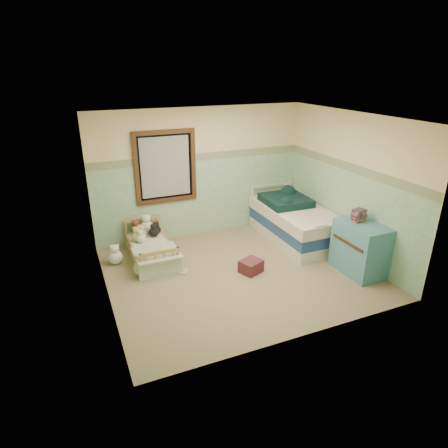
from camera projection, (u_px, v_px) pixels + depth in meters
name	position (u px, v px, depth m)	size (l,w,h in m)	color
floor	(239.00, 273.00, 6.45)	(4.20, 3.60, 0.02)	#86745D
ceiling	(242.00, 117.00, 5.48)	(4.20, 3.60, 0.02)	white
wall_back	(201.00, 173.00, 7.50)	(4.20, 0.04, 2.50)	beige
wall_front	(308.00, 248.00, 4.44)	(4.20, 0.04, 2.50)	beige
wall_left	(100.00, 221.00, 5.20)	(0.04, 3.60, 2.50)	beige
wall_right	(349.00, 186.00, 6.73)	(0.04, 3.60, 2.50)	beige
wainscot_mint	(202.00, 198.00, 7.67)	(4.20, 0.01, 1.50)	#72A979
border_strip	(201.00, 157.00, 7.36)	(4.20, 0.01, 0.15)	#445F4A
window_frame	(166.00, 167.00, 7.13)	(1.16, 0.06, 1.36)	#31190A
window_blinds	(165.00, 167.00, 7.14)	(0.92, 0.01, 1.12)	#B9B9B7
toddler_bed_frame	(152.00, 254.00, 6.86)	(0.67, 1.35, 0.17)	#A57848
toddler_mattress	(151.00, 247.00, 6.80)	(0.62, 1.29, 0.12)	silver
patchwork_quilt	(157.00, 253.00, 6.42)	(0.73, 0.67, 0.03)	#72A2B8
plush_bed_brown	(136.00, 230.00, 7.11)	(0.20, 0.20, 0.20)	brown
plush_bed_white	(147.00, 227.00, 7.18)	(0.24, 0.24, 0.24)	silver
plush_bed_tan	(141.00, 234.00, 6.95)	(0.19, 0.19, 0.19)	tan
plush_bed_dark	(154.00, 232.00, 7.03)	(0.17, 0.17, 0.17)	black
plush_floor_cream	(115.00, 257.00, 6.67)	(0.25, 0.25, 0.25)	white
plush_floor_tan	(142.00, 268.00, 6.29)	(0.26, 0.26, 0.26)	tan
twin_bed_frame	(294.00, 234.00, 7.61)	(0.97, 1.95, 0.22)	white
twin_boxspring	(295.00, 224.00, 7.53)	(0.97, 1.95, 0.22)	navy
twin_mattress	(296.00, 213.00, 7.44)	(1.01, 1.99, 0.22)	white
teal_blanket	(286.00, 200.00, 7.61)	(0.83, 0.88, 0.14)	black
dresser	(360.00, 248.00, 6.30)	(0.54, 0.86, 0.86)	teal
book_stack	(359.00, 215.00, 6.22)	(0.20, 0.16, 0.20)	brown
red_pillow	(251.00, 266.00, 6.41)	(0.34, 0.30, 0.21)	maroon
floor_book	(180.00, 271.00, 6.45)	(0.25, 0.20, 0.02)	yellow
extra_plush_0	(137.00, 236.00, 6.84)	(0.19, 0.19, 0.19)	tan
extra_plush_1	(141.00, 238.00, 6.80)	(0.16, 0.16, 0.16)	silver
extra_plush_2	(157.00, 230.00, 7.14)	(0.16, 0.16, 0.16)	black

